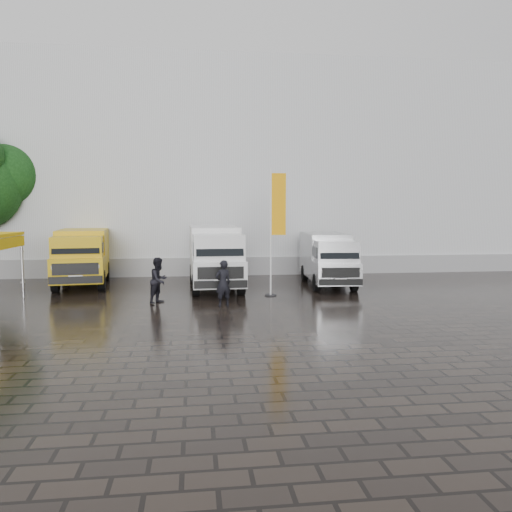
{
  "coord_description": "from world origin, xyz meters",
  "views": [
    {
      "loc": [
        -3.08,
        -19.26,
        3.59
      ],
      "look_at": [
        -0.42,
        2.2,
        1.59
      ],
      "focal_mm": 35.0,
      "sensor_mm": 36.0,
      "label": 1
    }
  ],
  "objects_px": {
    "van_white": "(215,258)",
    "van_silver": "(328,260)",
    "van_yellow": "(82,258)",
    "person_tent": "(159,280)",
    "wheelie_bin": "(339,266)",
    "flagpole": "(275,224)",
    "person_front": "(223,283)"
  },
  "relations": [
    {
      "from": "van_white",
      "to": "van_silver",
      "type": "relative_size",
      "value": 1.14
    },
    {
      "from": "van_yellow",
      "to": "person_tent",
      "type": "bearing_deg",
      "value": -58.54
    },
    {
      "from": "wheelie_bin",
      "to": "person_tent",
      "type": "bearing_deg",
      "value": -147.94
    },
    {
      "from": "van_white",
      "to": "van_yellow",
      "type": "bearing_deg",
      "value": 164.71
    },
    {
      "from": "flagpole",
      "to": "person_front",
      "type": "xyz_separation_m",
      "value": [
        -2.3,
        -2.05,
        -2.13
      ]
    },
    {
      "from": "van_yellow",
      "to": "van_silver",
      "type": "relative_size",
      "value": 1.01
    },
    {
      "from": "van_silver",
      "to": "wheelie_bin",
      "type": "xyz_separation_m",
      "value": [
        1.61,
        3.56,
        -0.7
      ]
    },
    {
      "from": "wheelie_bin",
      "to": "person_front",
      "type": "height_order",
      "value": "person_front"
    },
    {
      "from": "van_yellow",
      "to": "flagpole",
      "type": "relative_size",
      "value": 1.08
    },
    {
      "from": "van_silver",
      "to": "person_tent",
      "type": "xyz_separation_m",
      "value": [
        -7.67,
        -3.61,
        -0.35
      ]
    },
    {
      "from": "van_yellow",
      "to": "van_white",
      "type": "relative_size",
      "value": 0.88
    },
    {
      "from": "van_yellow",
      "to": "person_front",
      "type": "distance_m",
      "value": 8.73
    },
    {
      "from": "person_tent",
      "to": "van_white",
      "type": "bearing_deg",
      "value": 0.65
    },
    {
      "from": "van_white",
      "to": "person_front",
      "type": "xyz_separation_m",
      "value": [
        0.12,
        -4.46,
        -0.54
      ]
    },
    {
      "from": "van_white",
      "to": "flagpole",
      "type": "xyz_separation_m",
      "value": [
        2.42,
        -2.41,
        1.58
      ]
    },
    {
      "from": "van_white",
      "to": "flagpole",
      "type": "height_order",
      "value": "flagpole"
    },
    {
      "from": "van_silver",
      "to": "wheelie_bin",
      "type": "distance_m",
      "value": 3.97
    },
    {
      "from": "person_front",
      "to": "person_tent",
      "type": "bearing_deg",
      "value": -45.61
    },
    {
      "from": "van_yellow",
      "to": "person_front",
      "type": "relative_size",
      "value": 3.31
    },
    {
      "from": "person_front",
      "to": "flagpole",
      "type": "bearing_deg",
      "value": -162.03
    },
    {
      "from": "van_silver",
      "to": "wheelie_bin",
      "type": "height_order",
      "value": "van_silver"
    },
    {
      "from": "van_white",
      "to": "flagpole",
      "type": "bearing_deg",
      "value": -46.53
    },
    {
      "from": "wheelie_bin",
      "to": "person_front",
      "type": "distance_m",
      "value": 10.65
    },
    {
      "from": "van_yellow",
      "to": "person_front",
      "type": "height_order",
      "value": "van_yellow"
    },
    {
      "from": "flagpole",
      "to": "wheelie_bin",
      "type": "height_order",
      "value": "flagpole"
    },
    {
      "from": "van_yellow",
      "to": "flagpole",
      "type": "xyz_separation_m",
      "value": [
        8.65,
        -3.92,
        1.67
      ]
    },
    {
      "from": "van_white",
      "to": "flagpole",
      "type": "distance_m",
      "value": 3.76
    },
    {
      "from": "van_yellow",
      "to": "van_white",
      "type": "distance_m",
      "value": 6.41
    },
    {
      "from": "van_silver",
      "to": "person_front",
      "type": "relative_size",
      "value": 3.28
    },
    {
      "from": "van_silver",
      "to": "person_front",
      "type": "xyz_separation_m",
      "value": [
        -5.24,
        -4.59,
        -0.37
      ]
    },
    {
      "from": "person_front",
      "to": "person_tent",
      "type": "height_order",
      "value": "person_tent"
    },
    {
      "from": "van_yellow",
      "to": "wheelie_bin",
      "type": "distance_m",
      "value": 13.4
    }
  ]
}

